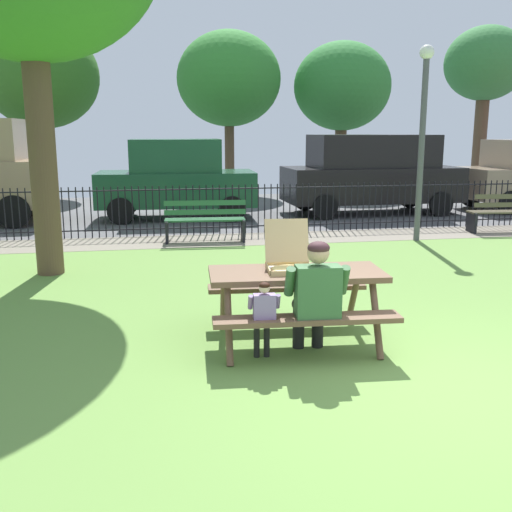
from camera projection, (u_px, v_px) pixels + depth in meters
name	position (u px, v px, depth m)	size (l,w,h in m)	color
ground	(367.00, 318.00, 7.09)	(28.00, 12.17, 0.02)	#699342
cobblestone_walkway	(274.00, 239.00, 12.27)	(28.00, 1.40, 0.01)	gray
street_asphalt	(241.00, 210.00, 16.71)	(28.00, 7.82, 0.01)	#515154
picnic_table_foreground	(296.00, 287.00, 6.17)	(1.89, 1.59, 0.79)	brown
pizza_box_open	(289.00, 261.00, 6.18)	(0.51, 0.60, 0.50)	tan
pizza_slice_on_table	(330.00, 271.00, 6.10)	(0.28, 0.28, 0.02)	#E7D05A
adult_at_table	(316.00, 294.00, 5.68)	(0.62, 0.61, 1.19)	black
child_at_table	(264.00, 313.00, 5.63)	(0.31, 0.30, 0.81)	black
iron_fence_streetside	(268.00, 208.00, 12.83)	(18.52, 0.03, 1.06)	black
park_bench_center	(205.00, 221.00, 11.80)	(1.62, 0.56, 0.85)	#285F37
park_bench_right	(506.00, 213.00, 12.94)	(1.63, 0.60, 0.85)	brown
lamp_post_walkway	(423.00, 123.00, 11.56)	(0.28, 0.28, 3.80)	#4C4C51
parked_car_center	(176.00, 178.00, 14.85)	(3.98, 1.98, 1.98)	#194B2D
parked_car_right	(372.00, 172.00, 15.72)	(4.63, 2.02, 2.08)	black
far_tree_midleft	(41.00, 76.00, 19.22)	(3.72, 3.72, 5.59)	brown
far_tree_center	(229.00, 79.00, 20.29)	(3.57, 3.57, 5.53)	brown
far_tree_midright	(342.00, 87.00, 21.03)	(3.44, 3.44, 5.27)	brown
far_tree_right	(485.00, 66.00, 21.81)	(2.98, 2.98, 5.95)	brown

